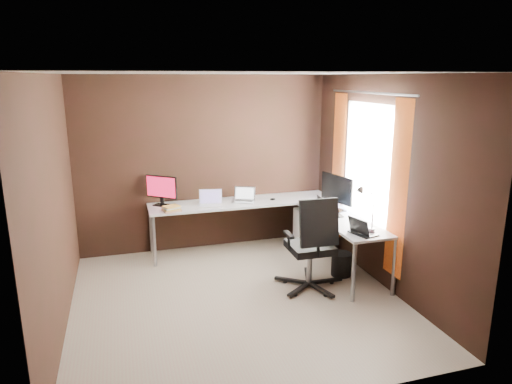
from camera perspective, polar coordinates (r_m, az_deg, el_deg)
room at (r=5.03m, az=1.04°, el=0.55°), size 3.60×3.60×2.50m
desk at (r=6.24m, az=2.68°, el=-2.46°), size 2.65×2.25×0.73m
drawer_pedestal at (r=6.66m, az=7.11°, el=-4.88°), size 0.42×0.50×0.60m
monitor_left at (r=6.41m, az=-11.74°, el=0.39°), size 0.39×0.32×0.42m
monitor_right at (r=6.12m, az=10.09°, el=0.18°), size 0.20×0.58×0.48m
laptop_white at (r=6.36m, az=-5.70°, el=-1.25°), size 0.36×0.29×0.21m
laptop_silver at (r=6.52m, az=-1.49°, el=-0.82°), size 0.37×0.33×0.20m
laptop_black_big at (r=5.98m, az=8.92°, el=-2.33°), size 0.26×0.35×0.23m
laptop_black_small at (r=5.31m, az=13.05°, el=-4.72°), size 0.28×0.34×0.20m
book_stack at (r=6.16m, az=-10.52°, el=-2.06°), size 0.26×0.24×0.07m
mouse_left at (r=6.17m, az=-9.74°, el=-2.16°), size 0.10×0.08×0.03m
mouse_corner at (r=6.59m, az=2.10°, el=-0.91°), size 0.08×0.06×0.03m
desk_lamp at (r=5.33m, az=13.52°, el=-1.48°), size 0.18×0.21×0.53m
office_chair at (r=5.50m, az=6.88°, el=-8.65°), size 0.65×0.65×1.15m
wastebasket at (r=5.98m, az=10.62°, el=-8.85°), size 0.29×0.29×0.30m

